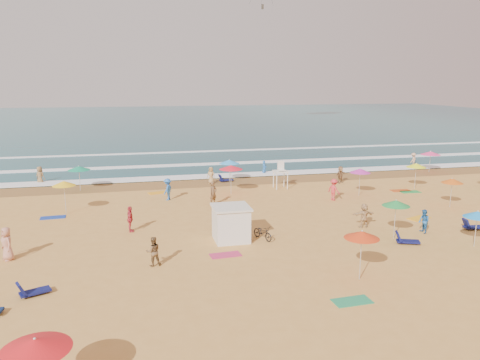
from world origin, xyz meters
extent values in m
plane|color=gold|center=(0.00, 0.00, 0.00)|extent=(220.00, 220.00, 0.00)
cube|color=#0C4756|center=(0.00, 84.00, 0.00)|extent=(220.00, 140.00, 0.18)
plane|color=olive|center=(0.00, 12.50, 0.01)|extent=(220.00, 220.00, 0.00)
cube|color=white|center=(0.00, 15.00, 0.10)|extent=(200.00, 2.20, 0.05)
cube|color=white|center=(0.00, 22.00, 0.10)|extent=(200.00, 1.60, 0.05)
cube|color=white|center=(0.00, 32.00, 0.10)|extent=(200.00, 1.20, 0.05)
cube|color=silver|center=(-5.70, -4.15, 1.00)|extent=(2.00, 2.00, 2.00)
cube|color=silver|center=(-5.70, -4.15, 2.06)|extent=(2.20, 2.20, 0.12)
imported|color=black|center=(-3.80, -4.45, 0.44)|extent=(1.20, 1.76, 0.88)
cone|color=#369FF4|center=(-2.43, 12.26, 1.97)|extent=(1.90, 1.90, 0.35)
cone|color=red|center=(-3.27, 7.45, 2.32)|extent=(1.99, 1.99, 0.35)
cone|color=#E25D13|center=(12.18, -0.47, 2.07)|extent=(1.58, 1.58, 0.35)
cone|color=#F8FF1A|center=(13.20, 5.78, 2.13)|extent=(1.71, 1.71, 0.35)
cone|color=#1B8FEA|center=(7.87, -8.41, 1.95)|extent=(1.56, 1.56, 0.35)
cone|color=red|center=(-0.81, -11.18, 2.28)|extent=(1.68, 1.68, 0.35)
cone|color=#CF2EAA|center=(7.13, 4.51, 2.13)|extent=(1.73, 1.73, 0.35)
cone|color=#118F64|center=(-15.96, 11.70, 2.01)|extent=(1.92, 1.92, 0.35)
cone|color=yellow|center=(-16.20, 4.12, 2.28)|extent=(1.64, 1.64, 0.35)
cone|color=#218F3D|center=(4.04, -6.13, 2.25)|extent=(1.65, 1.65, 0.35)
cone|color=#FF3882|center=(19.31, 12.50, 2.03)|extent=(2.05, 2.05, 0.35)
cone|color=red|center=(-14.26, -17.28, 1.96)|extent=(2.07, 2.07, 0.35)
cube|color=#0F144F|center=(-15.82, -9.49, 0.17)|extent=(1.42, 1.03, 0.34)
cube|color=#0F124C|center=(4.35, -7.19, 0.17)|extent=(1.41, 0.99, 0.34)
cube|color=#0F144C|center=(10.09, -5.66, 0.17)|extent=(1.36, 0.71, 0.34)
cube|color=#0F134D|center=(-2.69, 12.50, 0.17)|extent=(1.37, 0.75, 0.34)
cube|color=#1A38A3|center=(-17.00, 3.32, 0.01)|extent=(1.75, 0.97, 0.03)
cube|color=#228B59|center=(-2.21, -13.25, 0.01)|extent=(1.74, 0.94, 0.03)
cube|color=orange|center=(-9.31, 9.25, 0.01)|extent=(1.86, 1.25, 0.03)
cube|color=#C42E5E|center=(-6.53, -6.56, 0.01)|extent=(1.76, 0.98, 0.03)
cube|color=#BC4817|center=(11.54, 5.33, 0.01)|extent=(1.74, 0.93, 0.03)
cube|color=#238F3F|center=(12.07, 4.67, 0.01)|extent=(1.74, 0.94, 0.03)
cube|color=#F4A51B|center=(8.09, -2.62, 0.01)|extent=(1.90, 1.42, 0.03)
imported|color=#C2303C|center=(-11.64, -1.15, 0.84)|extent=(0.45, 1.00, 1.68)
imported|color=brown|center=(-5.36, 4.23, 0.92)|extent=(0.80, 0.74, 1.84)
imported|color=blue|center=(1.93, 15.40, 0.57)|extent=(0.70, 0.69, 1.63)
imported|color=#966C45|center=(7.72, 9.48, 0.81)|extent=(1.54, 1.16, 1.62)
imported|color=tan|center=(-18.06, -4.62, 0.92)|extent=(0.97, 1.07, 1.83)
imported|color=brown|center=(-10.47, -7.19, 0.78)|extent=(0.84, 0.70, 1.57)
imported|color=tan|center=(-4.25, 11.93, 0.80)|extent=(0.93, 0.84, 1.59)
imported|color=tan|center=(20.07, 16.65, 0.58)|extent=(1.24, 1.10, 1.66)
imported|color=blue|center=(-8.69, 6.60, 0.89)|extent=(1.12, 1.32, 1.77)
imported|color=brown|center=(-19.95, 15.77, 0.68)|extent=(1.08, 0.96, 1.85)
imported|color=tan|center=(3.33, -3.60, 0.80)|extent=(1.50, 0.50, 1.61)
imported|color=#D6353B|center=(4.37, 3.51, 0.88)|extent=(1.08, 1.31, 1.76)
imported|color=#2465AC|center=(6.45, -5.54, 0.76)|extent=(0.62, 0.78, 1.52)
cube|color=#3F3326|center=(14.78, 62.88, 23.82)|extent=(0.40, 0.30, 0.90)
camera|label=1|loc=(-11.21, -30.55, 9.41)|focal=35.00mm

